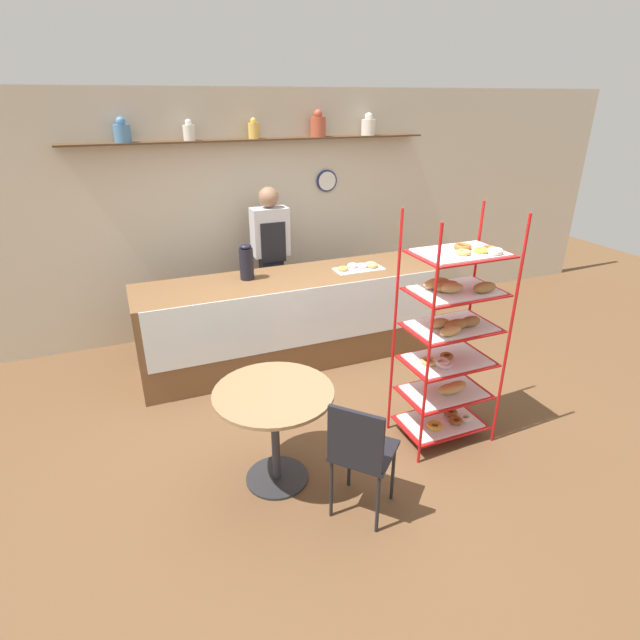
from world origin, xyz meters
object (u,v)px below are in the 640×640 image
Objects in this scene: cafe_table at (274,413)px; person_worker at (271,258)px; cafe_chair at (360,449)px; coffee_carafe at (246,262)px; pastry_rack at (451,340)px; donut_tray_counter at (360,267)px.

person_worker is at bearing 72.97° from cafe_table.
cafe_chair is 2.45m from coffee_carafe.
cafe_chair is at bearing -54.26° from cafe_table.
coffee_carafe is (-0.41, -0.52, 0.15)m from person_worker.
pastry_rack reaches higher than donut_tray_counter.
person_worker reaches higher than cafe_chair.
coffee_carafe is at bearing -128.26° from person_worker.
cafe_chair is at bearing -96.42° from person_worker.
coffee_carafe reaches higher than cafe_chair.
cafe_table is 2.31× the size of coffee_carafe.
pastry_rack is 1.46m from cafe_table.
person_worker is 2.94m from cafe_chair.
cafe_table is at bearing 179.21° from pastry_rack.
cafe_table is 0.94× the size of cafe_chair.
cafe_table is 1.93m from coffee_carafe.
coffee_carafe is (-1.11, 1.85, 0.22)m from pastry_rack.
person_worker is 0.68m from coffee_carafe.
pastry_rack is 2.17m from coffee_carafe.
person_worker is 3.35× the size of donut_tray_counter.
cafe_chair reaches higher than cafe_table.
cafe_chair is 1.72× the size of donut_tray_counter.
pastry_rack is 2.10× the size of cafe_chair.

